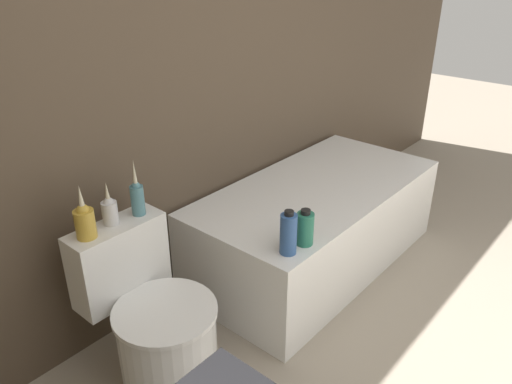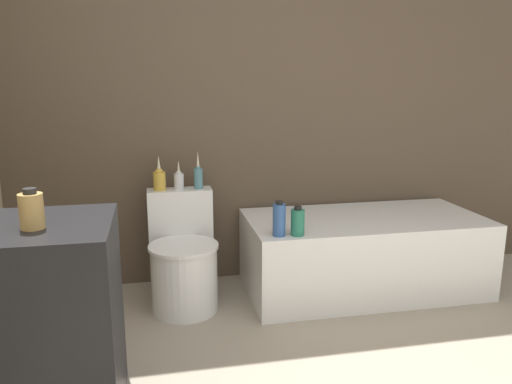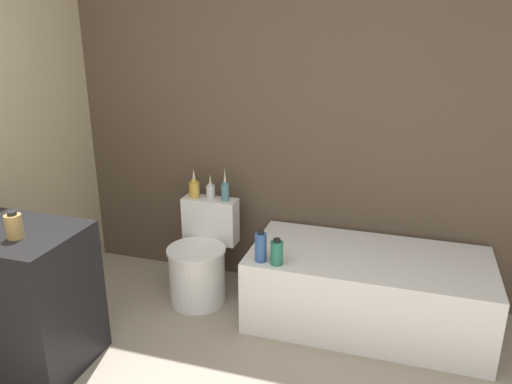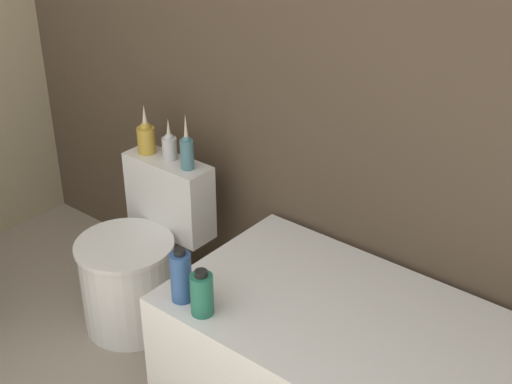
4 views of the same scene
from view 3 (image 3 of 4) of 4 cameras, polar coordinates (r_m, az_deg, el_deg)
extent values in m
cube|color=brown|center=(3.63, 2.31, 8.70)|extent=(6.40, 0.06, 2.60)
cube|color=white|center=(3.47, 12.56, -10.82)|extent=(1.55, 0.76, 0.50)
cube|color=#B7BCC6|center=(3.35, 12.87, -7.17)|extent=(1.35, 0.56, 0.01)
cylinder|color=white|center=(3.68, -6.73, -9.55)|extent=(0.40, 0.40, 0.40)
cylinder|color=white|center=(3.58, -6.86, -6.60)|extent=(0.42, 0.42, 0.02)
cube|color=white|center=(3.76, -5.22, -3.21)|extent=(0.41, 0.15, 0.34)
cube|color=black|center=(3.27, -25.37, -10.85)|extent=(0.77, 0.56, 0.85)
cylinder|color=tan|center=(2.95, -25.92, -3.56)|extent=(0.09, 0.09, 0.13)
cylinder|color=black|center=(2.93, -26.13, -2.19)|extent=(0.05, 0.05, 0.02)
cylinder|color=gold|center=(3.73, -7.07, 0.27)|extent=(0.08, 0.08, 0.12)
sphere|color=gold|center=(3.71, -7.10, 1.11)|extent=(0.05, 0.05, 0.05)
cone|color=beige|center=(3.70, -7.13, 1.89)|extent=(0.03, 0.03, 0.10)
cylinder|color=silver|center=(3.70, -5.21, 0.03)|extent=(0.06, 0.06, 0.10)
sphere|color=silver|center=(3.69, -5.23, 0.74)|extent=(0.04, 0.04, 0.04)
cone|color=beige|center=(3.67, -5.25, 1.38)|extent=(0.02, 0.02, 0.09)
cylinder|color=teal|center=(3.63, -3.55, -0.02)|extent=(0.06, 0.06, 0.13)
sphere|color=teal|center=(3.61, -3.57, 0.94)|extent=(0.04, 0.04, 0.04)
cone|color=beige|center=(3.60, -3.59, 1.82)|extent=(0.02, 0.02, 0.12)
cylinder|color=#335999|center=(3.16, 0.55, -6.35)|extent=(0.07, 0.07, 0.19)
cylinder|color=black|center=(3.11, 0.55, -4.63)|extent=(0.04, 0.04, 0.02)
cylinder|color=#267259|center=(3.13, 2.38, -6.97)|extent=(0.08, 0.08, 0.15)
cylinder|color=black|center=(3.09, 2.41, -5.53)|extent=(0.04, 0.04, 0.02)
camera|label=1|loc=(2.85, -37.88, 10.29)|focal=35.00mm
camera|label=2|loc=(1.62, -64.96, -13.46)|focal=35.00mm
camera|label=4|loc=(1.47, 45.77, 16.62)|focal=50.00mm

